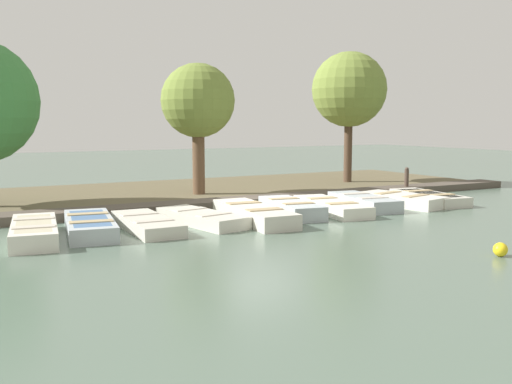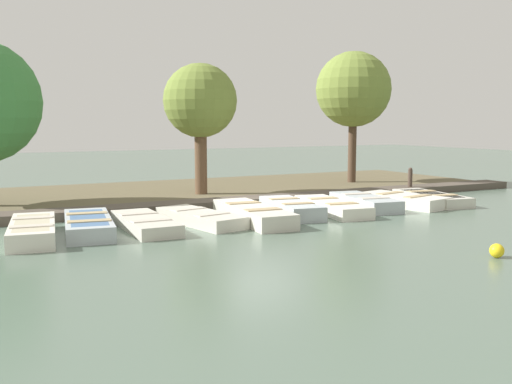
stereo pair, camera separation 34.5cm
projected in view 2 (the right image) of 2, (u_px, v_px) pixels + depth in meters
The scene contains 17 objects.
ground_plane at pixel (260, 211), 17.22m from camera, with size 80.00×80.00×0.00m, color #566B5B.
shore_bank at pixel (199, 191), 21.61m from camera, with size 8.00×24.00×0.14m.
dock_walkway at pixel (242, 202), 18.30m from camera, with size 1.04×23.58×0.26m.
rowboat_0 at pixel (33, 230), 12.99m from camera, with size 3.18×1.38×0.42m.
rowboat_1 at pixel (88, 225), 13.78m from camera, with size 3.27×1.52×0.40m.
rowboat_2 at pixel (145, 223), 14.21m from camera, with size 3.07×1.06×0.33m.
rowboat_3 at pixel (200, 217), 15.01m from camera, with size 3.11×1.56×0.34m.
rowboat_4 at pixel (253, 213), 15.37m from camera, with size 3.63×1.30×0.43m.
rowboat_5 at pixel (291, 208), 16.36m from camera, with size 2.96×1.42×0.43m.
rowboat_6 at pixel (332, 207), 16.87m from camera, with size 3.34×1.45×0.37m.
rowboat_7 at pixel (365, 202), 17.73m from camera, with size 2.99×1.44×0.40m.
rowboat_8 at pixel (403, 200), 18.24m from camera, with size 2.96×1.79×0.38m.
rowboat_9 at pixel (431, 198), 18.88m from camera, with size 3.16×1.53×0.35m.
mooring_post_far at pixel (410, 180), 21.37m from camera, with size 0.16×0.16×0.99m.
buoy at pixel (497, 251), 11.21m from camera, with size 0.28×0.28×0.28m.
park_tree_left at pixel (200, 102), 19.86m from camera, with size 2.58×2.58×4.71m.
park_tree_center at pixel (353, 90), 23.85m from camera, with size 3.14×3.14×5.62m.
Camera 2 is at (15.03, -8.00, 2.64)m, focal length 40.00 mm.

